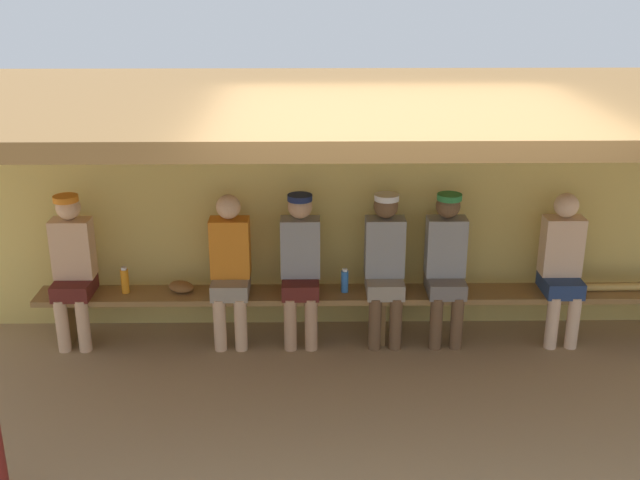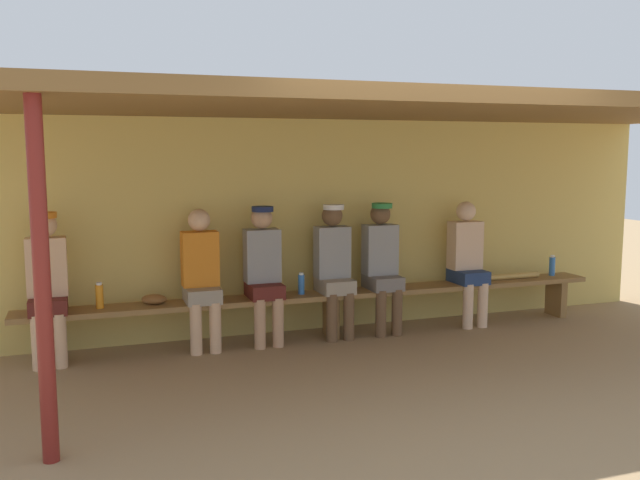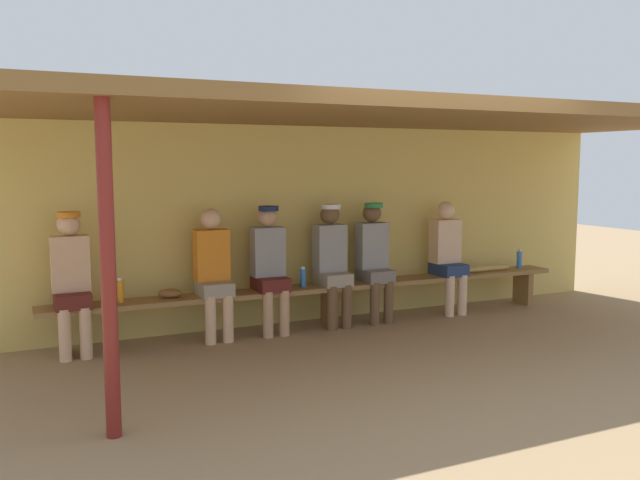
{
  "view_description": "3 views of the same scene",
  "coord_description": "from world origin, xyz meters",
  "px_view_note": "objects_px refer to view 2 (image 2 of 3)",
  "views": [
    {
      "loc": [
        -0.62,
        -4.68,
        3.23
      ],
      "look_at": [
        -0.53,
        1.34,
        1.02
      ],
      "focal_mm": 43.7,
      "sensor_mm": 36.0,
      "label": 1
    },
    {
      "loc": [
        -2.35,
        -4.84,
        1.87
      ],
      "look_at": [
        -0.18,
        1.38,
        1.02
      ],
      "focal_mm": 38.53,
      "sensor_mm": 36.0,
      "label": 2
    },
    {
      "loc": [
        -3.12,
        -4.91,
        1.79
      ],
      "look_at": [
        -0.29,
        1.16,
        1.01
      ],
      "focal_mm": 37.19,
      "sensor_mm": 36.0,
      "label": 3
    }
  ],
  "objects_px": {
    "support_post": "(42,283)",
    "player_in_blue": "(201,273)",
    "player_with_sunglasses": "(264,268)",
    "baseball_bat": "(509,276)",
    "player_in_white": "(47,280)",
    "player_middle": "(382,261)",
    "player_shirtless_tan": "(334,264)",
    "baseball_glove_dark_brown": "(154,299)",
    "water_bottle_orange": "(552,266)",
    "water_bottle_clear": "(99,296)",
    "water_bottle_green": "(301,284)",
    "bench": "(331,299)",
    "player_near_post": "(467,258)"
  },
  "relations": [
    {
      "from": "player_with_sunglasses",
      "to": "baseball_glove_dark_brown",
      "type": "bearing_deg",
      "value": 178.44
    },
    {
      "from": "player_shirtless_tan",
      "to": "player_with_sunglasses",
      "type": "xyz_separation_m",
      "value": [
        -0.73,
        0.0,
        0.0
      ]
    },
    {
      "from": "support_post",
      "to": "water_bottle_green",
      "type": "bearing_deg",
      "value": 42.85
    },
    {
      "from": "support_post",
      "to": "player_in_blue",
      "type": "height_order",
      "value": "support_post"
    },
    {
      "from": "player_in_blue",
      "to": "player_in_white",
      "type": "bearing_deg",
      "value": 179.98
    },
    {
      "from": "player_in_blue",
      "to": "player_with_sunglasses",
      "type": "bearing_deg",
      "value": 0.05
    },
    {
      "from": "player_in_white",
      "to": "water_bottle_orange",
      "type": "height_order",
      "value": "player_in_white"
    },
    {
      "from": "bench",
      "to": "water_bottle_orange",
      "type": "distance_m",
      "value": 2.72
    },
    {
      "from": "support_post",
      "to": "player_in_blue",
      "type": "relative_size",
      "value": 1.65
    },
    {
      "from": "player_with_sunglasses",
      "to": "water_bottle_clear",
      "type": "xyz_separation_m",
      "value": [
        -1.53,
        0.01,
        -0.17
      ]
    },
    {
      "from": "player_in_blue",
      "to": "water_bottle_clear",
      "type": "distance_m",
      "value": 0.93
    },
    {
      "from": "support_post",
      "to": "bench",
      "type": "distance_m",
      "value": 3.41
    },
    {
      "from": "player_shirtless_tan",
      "to": "baseball_glove_dark_brown",
      "type": "distance_m",
      "value": 1.79
    },
    {
      "from": "bench",
      "to": "player_in_blue",
      "type": "distance_m",
      "value": 1.35
    },
    {
      "from": "player_with_sunglasses",
      "to": "player_in_blue",
      "type": "bearing_deg",
      "value": -179.95
    },
    {
      "from": "water_bottle_orange",
      "to": "water_bottle_clear",
      "type": "bearing_deg",
      "value": -179.7
    },
    {
      "from": "player_in_white",
      "to": "baseball_glove_dark_brown",
      "type": "distance_m",
      "value": 0.95
    },
    {
      "from": "baseball_bat",
      "to": "water_bottle_orange",
      "type": "bearing_deg",
      "value": 2.77
    },
    {
      "from": "player_middle",
      "to": "player_in_white",
      "type": "bearing_deg",
      "value": 180.0
    },
    {
      "from": "support_post",
      "to": "baseball_bat",
      "type": "bearing_deg",
      "value": 24.14
    },
    {
      "from": "player_in_white",
      "to": "player_middle",
      "type": "relative_size",
      "value": 1.0
    },
    {
      "from": "player_with_sunglasses",
      "to": "water_bottle_green",
      "type": "xyz_separation_m",
      "value": [
        0.38,
        0.0,
        -0.18
      ]
    },
    {
      "from": "player_near_post",
      "to": "baseball_bat",
      "type": "bearing_deg",
      "value": -0.33
    },
    {
      "from": "bench",
      "to": "baseball_glove_dark_brown",
      "type": "relative_size",
      "value": 25.0
    },
    {
      "from": "player_near_post",
      "to": "player_in_white",
      "type": "bearing_deg",
      "value": 179.99
    },
    {
      "from": "water_bottle_clear",
      "to": "bench",
      "type": "bearing_deg",
      "value": -0.41
    },
    {
      "from": "water_bottle_green",
      "to": "player_with_sunglasses",
      "type": "bearing_deg",
      "value": -179.45
    },
    {
      "from": "player_shirtless_tan",
      "to": "player_with_sunglasses",
      "type": "relative_size",
      "value": 1.0
    },
    {
      "from": "player_with_sunglasses",
      "to": "baseball_glove_dark_brown",
      "type": "distance_m",
      "value": 1.07
    },
    {
      "from": "player_with_sunglasses",
      "to": "player_middle",
      "type": "xyz_separation_m",
      "value": [
        1.26,
        0.0,
        0.0
      ]
    },
    {
      "from": "player_shirtless_tan",
      "to": "water_bottle_green",
      "type": "relative_size",
      "value": 6.15
    },
    {
      "from": "player_with_sunglasses",
      "to": "baseball_bat",
      "type": "distance_m",
      "value": 2.81
    },
    {
      "from": "water_bottle_orange",
      "to": "baseball_bat",
      "type": "xyz_separation_m",
      "value": [
        -0.61,
        -0.04,
        -0.08
      ]
    },
    {
      "from": "support_post",
      "to": "water_bottle_clear",
      "type": "relative_size",
      "value": 9.18
    },
    {
      "from": "player_in_white",
      "to": "player_near_post",
      "type": "xyz_separation_m",
      "value": [
        4.23,
        -0.0,
        -0.02
      ]
    },
    {
      "from": "player_middle",
      "to": "baseball_glove_dark_brown",
      "type": "distance_m",
      "value": 2.32
    },
    {
      "from": "bench",
      "to": "player_shirtless_tan",
      "type": "relative_size",
      "value": 4.46
    },
    {
      "from": "support_post",
      "to": "water_bottle_orange",
      "type": "distance_m",
      "value": 5.74
    },
    {
      "from": "player_in_blue",
      "to": "water_bottle_green",
      "type": "height_order",
      "value": "player_in_blue"
    },
    {
      "from": "water_bottle_clear",
      "to": "water_bottle_orange",
      "type": "xyz_separation_m",
      "value": [
        4.94,
        0.03,
        -0.0
      ]
    },
    {
      "from": "player_near_post",
      "to": "player_in_blue",
      "type": "bearing_deg",
      "value": 180.0
    },
    {
      "from": "player_with_sunglasses",
      "to": "baseball_glove_dark_brown",
      "type": "relative_size",
      "value": 5.6
    },
    {
      "from": "water_bottle_green",
      "to": "bench",
      "type": "bearing_deg",
      "value": -1.33
    },
    {
      "from": "player_in_blue",
      "to": "baseball_bat",
      "type": "relative_size",
      "value": 1.71
    },
    {
      "from": "player_in_white",
      "to": "baseball_bat",
      "type": "distance_m",
      "value": 4.77
    },
    {
      "from": "water_bottle_orange",
      "to": "baseball_bat",
      "type": "relative_size",
      "value": 0.3
    },
    {
      "from": "player_in_blue",
      "to": "water_bottle_clear",
      "type": "height_order",
      "value": "player_in_blue"
    },
    {
      "from": "player_in_white",
      "to": "water_bottle_clear",
      "type": "distance_m",
      "value": 0.47
    },
    {
      "from": "baseball_glove_dark_brown",
      "to": "baseball_bat",
      "type": "bearing_deg",
      "value": 27.72
    },
    {
      "from": "player_middle",
      "to": "water_bottle_green",
      "type": "relative_size",
      "value": 6.15
    }
  ]
}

